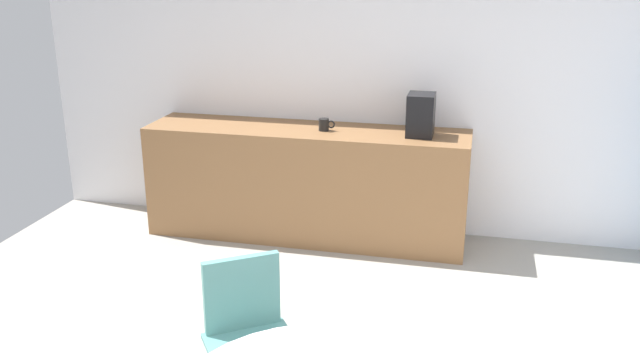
# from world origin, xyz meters

# --- Properties ---
(wall_back) EXTENTS (6.00, 0.10, 2.60)m
(wall_back) POSITION_xyz_m (0.00, 3.00, 1.30)
(wall_back) COLOR silver
(wall_back) RESTS_ON ground_plane
(counter_block) EXTENTS (2.55, 0.60, 0.90)m
(counter_block) POSITION_xyz_m (-0.64, 2.65, 0.45)
(counter_block) COLOR brown
(counter_block) RESTS_ON ground_plane
(chair_teal) EXTENTS (0.58, 0.58, 0.83)m
(chair_teal) POSITION_xyz_m (-0.34, 0.35, 0.52)
(chair_teal) COLOR silver
(chair_teal) RESTS_ON ground_plane
(mug_white) EXTENTS (0.13, 0.08, 0.09)m
(mug_white) POSITION_xyz_m (0.21, 2.61, 0.95)
(mug_white) COLOR white
(mug_white) RESTS_ON counter_block
(mug_green) EXTENTS (0.13, 0.08, 0.09)m
(mug_green) POSITION_xyz_m (-0.49, 2.63, 0.95)
(mug_green) COLOR black
(mug_green) RESTS_ON counter_block
(coffee_maker) EXTENTS (0.20, 0.24, 0.32)m
(coffee_maker) POSITION_xyz_m (0.25, 2.65, 1.06)
(coffee_maker) COLOR black
(coffee_maker) RESTS_ON counter_block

